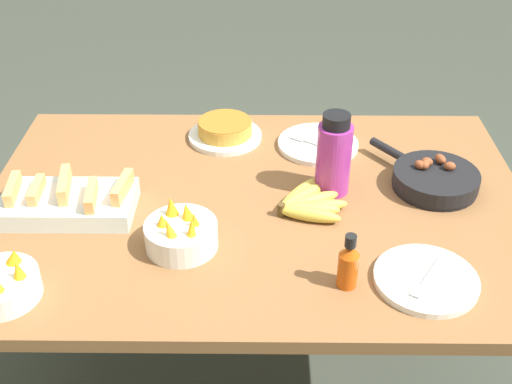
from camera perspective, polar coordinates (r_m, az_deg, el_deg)
name	(u,v)px	position (r m, az deg, el deg)	size (l,w,h in m)	color
dining_table	(256,232)	(1.75, 0.00, -3.58)	(1.44, 0.98, 0.76)	brown
banana_bunch	(306,204)	(1.65, 4.48, -1.03)	(0.20, 0.21, 0.04)	gold
melon_tray	(68,202)	(1.70, -16.35, -0.85)	(0.34, 0.18, 0.09)	silver
skillet	(434,179)	(1.79, 15.55, 1.16)	(0.27, 0.31, 0.08)	black
frittata_plate_center	(225,131)	(1.96, -2.78, 5.45)	(0.22, 0.22, 0.06)	silver
empty_plate_near_front	(426,280)	(1.48, 14.87, -7.53)	(0.23, 0.23, 0.02)	silver
empty_plate_far_left	(318,144)	(1.93, 5.52, 4.26)	(0.24, 0.24, 0.02)	silver
fruit_bowl_mango	(181,233)	(1.53, -6.69, -3.65)	(0.17, 0.17, 0.11)	silver
fruit_bowl_citrus	(1,284)	(1.49, -21.71, -7.62)	(0.17, 0.17, 0.11)	silver
water_bottle	(334,156)	(1.69, 6.93, 3.23)	(0.09, 0.09, 0.23)	#992D89
hot_sauce_bottle	(348,264)	(1.41, 8.20, -6.35)	(0.05, 0.05, 0.14)	#C64C0F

